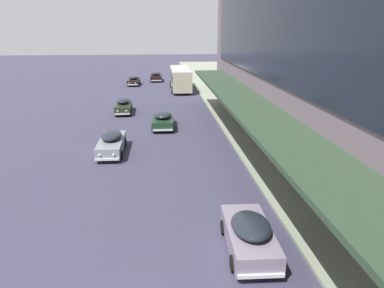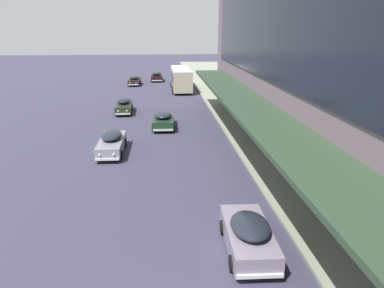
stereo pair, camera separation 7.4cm
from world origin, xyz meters
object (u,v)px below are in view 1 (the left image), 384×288
sedan_second_mid (156,76)px  sedan_oncoming_rear (111,143)px  sedan_lead_mid (163,120)px  sedan_far_back (123,106)px  transit_bus_kerbside_front (180,78)px  sedan_trailing_mid (249,234)px  sedan_second_near (134,80)px

sedan_second_mid → sedan_oncoming_rear: 37.81m
sedan_lead_mid → sedan_far_back: (-4.08, 6.68, 0.02)m
sedan_far_back → sedan_oncoming_rear: sedan_far_back is taller
transit_bus_kerbside_front → sedan_second_mid: transit_bus_kerbside_front is taller
sedan_trailing_mid → sedan_second_near: bearing=98.9°
sedan_second_mid → sedan_second_near: bearing=-129.4°
transit_bus_kerbside_front → sedan_oncoming_rear: 28.47m
sedan_second_near → sedan_trailing_mid: sedan_trailing_mid is taller
sedan_second_mid → sedan_second_near: sedan_second_mid is taller
sedan_trailing_mid → sedan_oncoming_rear: 14.97m
transit_bus_kerbside_front → sedan_far_back: transit_bus_kerbside_front is taller
sedan_lead_mid → sedan_far_back: 7.82m
sedan_second_mid → sedan_lead_mid: bearing=-88.8°
sedan_second_mid → sedan_far_back: sedan_second_mid is taller
transit_bus_kerbside_front → sedan_second_near: bearing=140.5°
transit_bus_kerbside_front → sedan_oncoming_rear: transit_bus_kerbside_front is taller
sedan_lead_mid → sedan_trailing_mid: bearing=-81.0°
sedan_oncoming_rear → sedan_trailing_mid: bearing=-62.1°
transit_bus_kerbside_front → sedan_second_near: 9.16m
transit_bus_kerbside_front → sedan_second_mid: (-3.53, 10.03, -1.02)m
sedan_trailing_mid → sedan_far_back: (-7.25, 26.62, 0.01)m
sedan_second_mid → sedan_oncoming_rear: size_ratio=0.90×
transit_bus_kerbside_front → sedan_second_mid: 10.68m
transit_bus_kerbside_front → sedan_second_mid: bearing=109.4°
sedan_second_mid → sedan_oncoming_rear: (-3.20, -37.67, -0.02)m
sedan_trailing_mid → sedan_lead_mid: bearing=99.0°
transit_bus_kerbside_front → sedan_oncoming_rear: bearing=-103.7°
transit_bus_kerbside_front → sedan_trailing_mid: size_ratio=2.13×
transit_bus_kerbside_front → sedan_second_near: size_ratio=2.17×
sedan_second_mid → sedan_lead_mid: sedan_second_mid is taller
sedan_lead_mid → sedan_second_near: bearing=98.8°
sedan_far_back → sedan_trailing_mid: bearing=-74.8°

